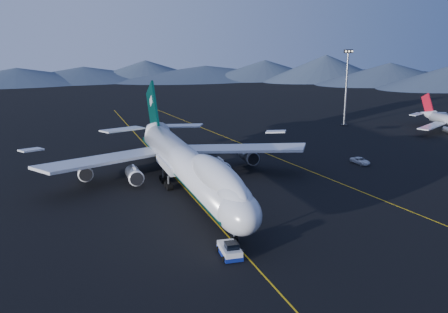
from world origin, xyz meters
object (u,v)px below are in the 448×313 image
object	(u,v)px
floodlight_mast	(346,88)
service_van	(360,161)
pushback_tug	(230,251)
boeing_747	(187,164)

from	to	relation	value
floodlight_mast	service_van	bearing A→B (deg)	-118.41
pushback_tug	service_van	xyz separation A→B (m)	(47.65, 36.86, 0.03)
pushback_tug	floodlight_mast	distance (m)	108.75
boeing_747	floodlight_mast	world-z (taller)	floodlight_mast
service_van	floodlight_mast	distance (m)	51.63
boeing_747	pushback_tug	xyz separation A→B (m)	(-2.19, -30.43, -5.09)
service_van	floodlight_mast	world-z (taller)	floodlight_mast
boeing_747	pushback_tug	size ratio (longest dim) A/B	13.22
pushback_tug	floodlight_mast	xyz separation A→B (m)	(71.53, 81.01, 12.11)
pushback_tug	service_van	size ratio (longest dim) A/B	1.01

